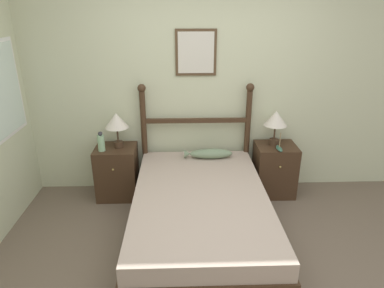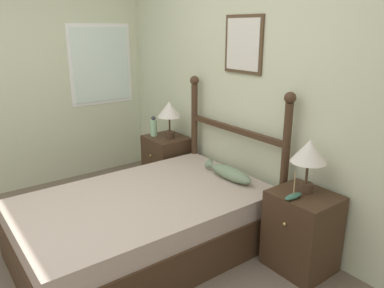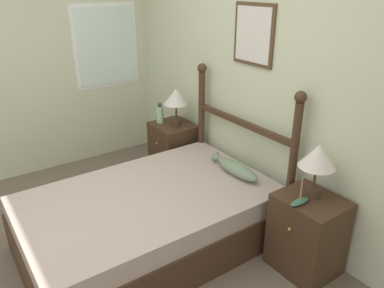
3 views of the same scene
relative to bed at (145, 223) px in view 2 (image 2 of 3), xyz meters
The scene contains 12 objects.
ground_plane 0.67m from the bed, 79.41° to the right, with size 16.00×16.00×0.00m, color brown.
wall_back 1.52m from the bed, 84.21° to the left, with size 6.40×0.08×2.55m.
wall_left 2.34m from the bed, 163.57° to the right, with size 0.08×6.40×2.55m.
bed is the anchor object (origin of this frame).
headboard 1.12m from the bed, 90.00° to the left, with size 1.35×0.10×1.36m.
nightstand_left 1.28m from the bed, 138.42° to the left, with size 0.48×0.44×0.64m.
nightstand_right 1.28m from the bed, 41.58° to the left, with size 0.48×0.44×0.64m.
table_lamp_left 1.44m from the bed, 136.58° to the left, with size 0.27×0.27×0.42m.
table_lamp_right 1.46m from the bed, 43.69° to the left, with size 0.27×0.27×0.42m.
bottle 1.42m from the bed, 145.05° to the left, with size 0.08×0.08×0.23m.
model_boat 1.26m from the bed, 37.04° to the left, with size 0.06×0.18×0.21m.
fish_pillow 0.88m from the bed, 79.62° to the left, with size 0.57×0.15×0.11m.
Camera 2 is at (2.39, -0.77, 1.85)m, focal length 35.00 mm.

